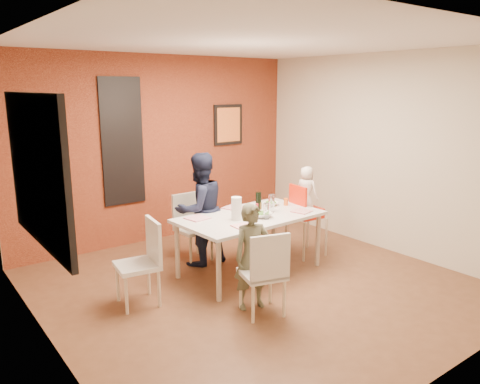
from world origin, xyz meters
TOP-DOWN VIEW (x-y plane):
  - ground at (0.00, 0.00)m, footprint 4.50×4.50m
  - ceiling at (0.00, 0.00)m, footprint 4.50×4.50m
  - wall_back at (0.00, 2.25)m, footprint 4.50×0.02m
  - wall_front at (0.00, -2.25)m, footprint 4.50×0.02m
  - wall_left at (-2.25, 0.00)m, footprint 0.02×4.50m
  - wall_right at (2.25, 0.00)m, footprint 0.02×4.50m
  - brick_accent_wall at (0.00, 2.23)m, footprint 4.50×0.02m
  - picture_window_frame at (-2.22, 0.20)m, footprint 0.05×1.70m
  - picture_window_pane at (-2.21, 0.20)m, footprint 0.02×1.55m
  - glassblock_strip at (-0.60, 2.21)m, footprint 0.55×0.03m
  - glassblock_surround at (-0.60, 2.21)m, footprint 0.60×0.03m
  - art_print_frame at (1.20, 2.21)m, footprint 0.54×0.03m
  - art_print_canvas at (1.20, 2.19)m, footprint 0.44×0.01m
  - dining_table at (0.20, 0.36)m, footprint 1.78×1.05m
  - chair_near at (-0.40, -0.64)m, footprint 0.50×0.50m
  - chair_far at (-0.14, 1.20)m, footprint 0.42×0.42m
  - chair_left at (-1.21, 0.36)m, footprint 0.47×0.47m
  - high_chair at (1.14, 0.38)m, footprint 0.45×0.45m
  - child_near at (-0.37, -0.41)m, footprint 0.45×0.35m
  - child_far at (-0.14, 0.97)m, footprint 0.74×0.59m
  - toddler at (1.16, 0.38)m, footprint 0.27×0.35m
  - plate_near_left at (-0.15, 0.03)m, footprint 0.23×0.23m
  - plate_far_mid at (0.23, 0.76)m, footprint 0.28×0.28m
  - plate_near_right at (0.81, 0.10)m, footprint 0.26×0.26m
  - plate_far_left at (-0.39, 0.62)m, footprint 0.27×0.27m
  - salad_bowl_a at (0.26, 0.21)m, footprint 0.24×0.24m
  - salad_bowl_b at (0.71, 0.57)m, footprint 0.26×0.26m
  - wine_bottle at (0.34, 0.38)m, footprint 0.07×0.07m
  - wine_glass_a at (0.24, 0.11)m, footprint 0.07×0.07m
  - wine_glass_b at (0.50, 0.32)m, footprint 0.08×0.08m
  - paper_towel_roll at (-0.05, 0.30)m, footprint 0.12×0.12m
  - condiment_red at (0.27, 0.32)m, footprint 0.04×0.04m
  - condiment_green at (0.37, 0.44)m, footprint 0.03×0.03m
  - condiment_brown at (0.35, 0.35)m, footprint 0.04×0.04m
  - sippy_cup at (0.87, 0.46)m, footprint 0.06×0.06m

SIDE VIEW (x-z plane):
  - ground at x=0.00m, z-range 0.00..0.00m
  - chair_far at x=-0.14m, z-range 0.05..0.92m
  - chair_near at x=-0.40m, z-range 0.05..0.93m
  - chair_left at x=-1.21m, z-range 0.05..0.95m
  - child_near at x=-0.37m, z-range 0.00..1.11m
  - high_chair at x=1.14m, z-range 0.10..1.08m
  - dining_table at x=0.20m, z-range 0.30..1.02m
  - child_far at x=-0.14m, z-range 0.00..1.45m
  - plate_near_right at x=0.81m, z-range 0.72..0.74m
  - plate_near_left at x=-0.15m, z-range 0.72..0.74m
  - plate_far_mid at x=0.23m, z-range 0.72..0.74m
  - plate_far_left at x=-0.39m, z-range 0.72..0.74m
  - salad_bowl_b at x=0.71m, z-range 0.72..0.77m
  - salad_bowl_a at x=0.26m, z-range 0.72..0.78m
  - sippy_cup at x=0.87m, z-range 0.72..0.82m
  - condiment_green at x=0.37m, z-range 0.72..0.86m
  - condiment_brown at x=0.35m, z-range 0.72..0.86m
  - condiment_red at x=0.27m, z-range 0.72..0.86m
  - wine_glass_a at x=0.24m, z-range 0.72..0.92m
  - wine_glass_b at x=0.50m, z-range 0.72..0.95m
  - wine_bottle at x=0.34m, z-range 0.72..0.99m
  - paper_towel_roll at x=-0.05m, z-range 0.72..0.99m
  - toddler at x=1.16m, z-range 0.58..1.22m
  - wall_back at x=0.00m, z-range 0.00..2.70m
  - wall_front at x=0.00m, z-range 0.00..2.70m
  - wall_left at x=-2.25m, z-range 0.00..2.70m
  - wall_right at x=2.25m, z-range 0.00..2.70m
  - brick_accent_wall at x=0.00m, z-range 0.00..2.70m
  - glassblock_strip at x=-0.60m, z-range 0.65..2.35m
  - glassblock_surround at x=-0.60m, z-range 0.62..2.38m
  - picture_window_frame at x=-2.22m, z-range 0.90..2.20m
  - picture_window_pane at x=-2.21m, z-range 0.98..2.12m
  - art_print_frame at x=1.20m, z-range 1.33..1.97m
  - art_print_canvas at x=1.20m, z-range 1.38..1.92m
  - ceiling at x=0.00m, z-range 2.69..2.71m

